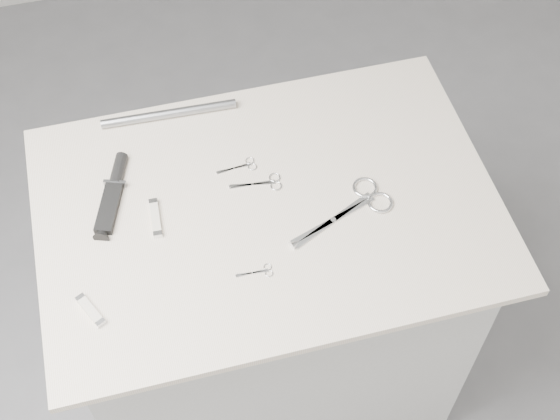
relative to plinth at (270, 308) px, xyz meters
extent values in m
cube|color=slate|center=(0.00, 0.00, -0.46)|extent=(4.00, 4.00, 0.01)
cube|color=#B9B9B7|center=(0.00, 0.00, 0.00)|extent=(0.90, 0.60, 0.90)
cube|color=beige|center=(0.00, 0.00, 0.46)|extent=(1.00, 0.70, 0.02)
cube|color=silver|center=(0.13, -0.08, 0.47)|extent=(0.21, 0.11, 0.00)
cylinder|color=silver|center=(0.13, -0.08, 0.47)|extent=(0.01, 0.01, 0.01)
torus|color=silver|center=(0.22, -0.01, 0.47)|extent=(0.06, 0.06, 0.01)
torus|color=silver|center=(0.24, -0.06, 0.47)|extent=(0.06, 0.06, 0.01)
cube|color=silver|center=(-0.02, 0.06, 0.47)|extent=(0.10, 0.03, 0.00)
cylinder|color=silver|center=(-0.02, 0.06, 0.47)|extent=(0.01, 0.01, 0.00)
torus|color=silver|center=(0.03, 0.07, 0.47)|extent=(0.03, 0.03, 0.00)
torus|color=silver|center=(0.03, 0.04, 0.47)|extent=(0.03, 0.03, 0.00)
cube|color=silver|center=(-0.05, 0.12, 0.47)|extent=(0.08, 0.02, 0.00)
cylinder|color=silver|center=(-0.05, 0.12, 0.47)|extent=(0.00, 0.00, 0.00)
torus|color=silver|center=(-0.01, 0.13, 0.47)|extent=(0.02, 0.02, 0.00)
torus|color=silver|center=(-0.01, 0.11, 0.47)|extent=(0.02, 0.02, 0.00)
cube|color=silver|center=(-0.07, -0.16, 0.47)|extent=(0.07, 0.01, 0.00)
cylinder|color=silver|center=(-0.07, -0.16, 0.47)|extent=(0.00, 0.00, 0.00)
torus|color=silver|center=(-0.04, -0.15, 0.47)|extent=(0.02, 0.02, 0.00)
torus|color=silver|center=(-0.04, -0.17, 0.47)|extent=(0.02, 0.02, 0.00)
cube|color=black|center=(-0.33, 0.07, 0.48)|extent=(0.08, 0.14, 0.02)
cube|color=gray|center=(-0.31, 0.13, 0.48)|extent=(0.05, 0.02, 0.02)
cylinder|color=black|center=(-0.30, 0.17, 0.48)|extent=(0.05, 0.08, 0.03)
cube|color=beige|center=(-0.24, 0.02, 0.48)|extent=(0.02, 0.10, 0.01)
cube|color=silver|center=(-0.24, 0.07, 0.48)|extent=(0.02, 0.01, 0.01)
cube|color=silver|center=(-0.24, -0.02, 0.48)|extent=(0.02, 0.01, 0.01)
cube|color=beige|center=(-0.40, -0.17, 0.48)|extent=(0.05, 0.08, 0.01)
cube|color=silver|center=(-0.42, -0.13, 0.48)|extent=(0.02, 0.02, 0.01)
cube|color=silver|center=(-0.39, -0.20, 0.48)|extent=(0.02, 0.02, 0.01)
cylinder|color=gray|center=(-0.16, 0.31, 0.48)|extent=(0.32, 0.03, 0.02)
camera|label=1|loc=(-0.22, -0.97, 1.84)|focal=50.00mm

